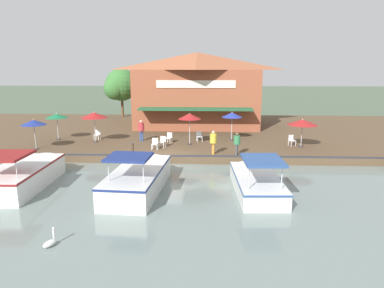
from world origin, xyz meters
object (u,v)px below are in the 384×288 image
object	(u,v)px
cafe_chair_back_row_seat	(98,134)
person_at_quay_edge	(237,141)
patio_umbrella_far_corner	(34,122)
person_near_entrance	(213,140)
cafe_chair_mid_patio	(155,143)
waterfront_restaurant	(197,89)
patio_umbrella_mid_patio_left	(190,116)
cafe_chair_under_first_umbrella	(199,136)
patio_umbrella_by_entrance	(57,116)
motorboat_far_downstream	(141,175)
patio_umbrella_back_row	(232,115)
cafe_chair_far_corner_seat	(163,141)
patio_umbrella_mid_patio_right	(302,122)
swan	(50,243)
cafe_chair_facing_river	(169,137)
cafe_chair_beside_entrance	(292,140)
tree_behind_restaurant	(120,86)
motorboat_second_along	(27,172)
motorboat_mid_row	(255,179)
patio_umbrella_near_quay_edge	(94,115)
person_mid_patio	(141,128)

from	to	relation	value
cafe_chair_back_row_seat	person_at_quay_edge	xyz separation A→B (m)	(4.95, 11.55, 0.53)
patio_umbrella_far_corner	person_near_entrance	size ratio (longest dim) A/B	1.35
cafe_chair_mid_patio	person_at_quay_edge	distance (m)	6.26
waterfront_restaurant	patio_umbrella_mid_patio_left	world-z (taller)	waterfront_restaurant
cafe_chair_mid_patio	person_at_quay_edge	bearing A→B (deg)	76.19
cafe_chair_under_first_umbrella	patio_umbrella_by_entrance	bearing A→B (deg)	-91.05
cafe_chair_back_row_seat	motorboat_far_downstream	xyz separation A→B (m)	(10.35, 5.77, -0.33)
cafe_chair_mid_patio	patio_umbrella_back_row	bearing A→B (deg)	121.20
patio_umbrella_by_entrance	cafe_chair_far_corner_seat	size ratio (longest dim) A/B	2.69
patio_umbrella_mid_patio_right	cafe_chair_far_corner_seat	size ratio (longest dim) A/B	2.67
patio_umbrella_back_row	cafe_chair_mid_patio	size ratio (longest dim) A/B	2.85
cafe_chair_mid_patio	swan	xyz separation A→B (m)	(13.68, -1.92, -0.85)
waterfront_restaurant	person_at_quay_edge	bearing A→B (deg)	13.64
waterfront_restaurant	cafe_chair_facing_river	distance (m)	10.20
patio_umbrella_by_entrance	cafe_chair_beside_entrance	xyz separation A→B (m)	(1.53, 19.54, -1.58)
patio_umbrella_mid_patio_left	person_at_quay_edge	xyz separation A→B (m)	(3.31, 3.51, -1.28)
motorboat_far_downstream	tree_behind_restaurant	size ratio (longest dim) A/B	1.28
tree_behind_restaurant	cafe_chair_back_row_seat	bearing A→B (deg)	5.85
cafe_chair_mid_patio	person_near_entrance	distance (m)	4.62
cafe_chair_back_row_seat	motorboat_second_along	distance (m)	10.20
patio_umbrella_far_corner	person_at_quay_edge	bearing A→B (deg)	85.73
patio_umbrella_mid_patio_right	cafe_chair_back_row_seat	size ratio (longest dim) A/B	2.67
cafe_chair_mid_patio	motorboat_mid_row	size ratio (longest dim) A/B	0.13
person_at_quay_edge	tree_behind_restaurant	bearing A→B (deg)	-145.69
cafe_chair_mid_patio	motorboat_far_downstream	size ratio (longest dim) A/B	0.11
motorboat_mid_row	person_at_quay_edge	bearing A→B (deg)	-174.23
person_at_quay_edge	cafe_chair_under_first_umbrella	bearing A→B (deg)	-148.58
patio_umbrella_mid_patio_right	cafe_chair_far_corner_seat	world-z (taller)	patio_umbrella_mid_patio_right
motorboat_far_downstream	motorboat_second_along	world-z (taller)	motorboat_far_downstream
patio_umbrella_far_corner	swan	size ratio (longest dim) A/B	3.33
patio_umbrella_near_quay_edge	cafe_chair_mid_patio	bearing A→B (deg)	66.16
patio_umbrella_mid_patio_left	motorboat_far_downstream	world-z (taller)	patio_umbrella_mid_patio_left
patio_umbrella_back_row	patio_umbrella_far_corner	xyz separation A→B (m)	(4.02, -15.08, -0.11)
patio_umbrella_back_row	motorboat_mid_row	bearing A→B (deg)	3.01
patio_umbrella_mid_patio_left	patio_umbrella_near_quay_edge	bearing A→B (deg)	-93.84
patio_umbrella_mid_patio_left	cafe_chair_mid_patio	bearing A→B (deg)	-54.38
patio_umbrella_mid_patio_right	motorboat_mid_row	bearing A→B (deg)	-29.88
patio_umbrella_by_entrance	person_near_entrance	world-z (taller)	patio_umbrella_by_entrance
person_at_quay_edge	motorboat_second_along	world-z (taller)	motorboat_second_along
waterfront_restaurant	person_at_quay_edge	world-z (taller)	waterfront_restaurant
cafe_chair_far_corner_seat	cafe_chair_beside_entrance	distance (m)	10.23
cafe_chair_facing_river	swan	size ratio (longest dim) A/B	1.23
cafe_chair_back_row_seat	cafe_chair_facing_river	bearing A→B (deg)	79.70
waterfront_restaurant	person_at_quay_edge	xyz separation A→B (m)	(13.20, 3.20, -2.89)
patio_umbrella_mid_patio_right	person_near_entrance	bearing A→B (deg)	-69.40
cafe_chair_back_row_seat	person_mid_patio	bearing A→B (deg)	83.30
cafe_chair_far_corner_seat	motorboat_far_downstream	world-z (taller)	motorboat_far_downstream
cafe_chair_far_corner_seat	motorboat_far_downstream	xyz separation A→B (m)	(7.64, -0.22, -0.33)
patio_umbrella_mid_patio_left	motorboat_far_downstream	distance (m)	9.26
motorboat_second_along	swan	size ratio (longest dim) A/B	10.23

